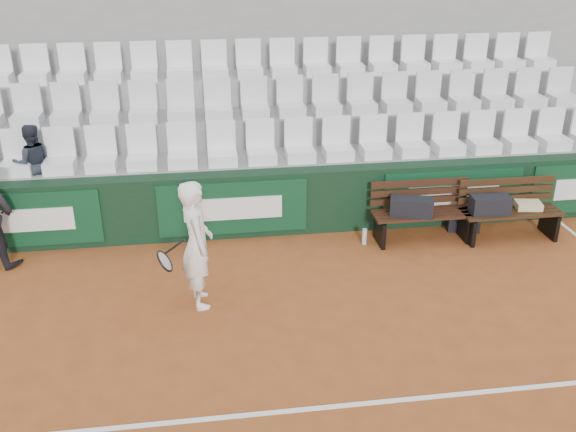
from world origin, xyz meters
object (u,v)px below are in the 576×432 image
object	(u,v)px
bench_left	(422,226)
water_bottle_far	(468,235)
bench_right	(509,224)
sports_bag_right	(490,205)
spectator_c	(28,134)
sports_bag_left	(411,207)
tennis_player	(197,244)
sports_bag_ground	(463,220)
water_bottle_near	(364,237)

from	to	relation	value
bench_left	water_bottle_far	size ratio (longest dim) A/B	6.22
bench_right	sports_bag_right	size ratio (longest dim) A/B	2.63
bench_right	water_bottle_far	world-z (taller)	bench_right
sports_bag_right	spectator_c	distance (m)	6.83
bench_right	sports_bag_left	distance (m)	1.58
sports_bag_right	tennis_player	xyz separation A→B (m)	(-4.29, -1.15, 0.24)
bench_right	sports_bag_ground	xyz separation A→B (m)	(-0.57, 0.38, -0.08)
sports_bag_right	spectator_c	bearing A→B (deg)	169.60
sports_bag_right	bench_left	bearing A→B (deg)	171.77
bench_right	water_bottle_near	distance (m)	2.21
bench_right	spectator_c	size ratio (longest dim) A/B	1.28
bench_left	sports_bag_left	bearing A→B (deg)	-166.97
sports_bag_right	sports_bag_ground	world-z (taller)	sports_bag_right
sports_bag_ground	bench_right	bearing A→B (deg)	-34.22
sports_bag_left	tennis_player	xyz separation A→B (m)	(-3.12, -1.25, 0.24)
sports_bag_left	sports_bag_right	world-z (taller)	same
bench_right	sports_bag_left	size ratio (longest dim) A/B	2.42
bench_right	sports_bag_right	bearing A→B (deg)	-176.19
sports_bag_right	spectator_c	xyz separation A→B (m)	(-6.65, 1.22, 1.00)
sports_bag_ground	spectator_c	xyz separation A→B (m)	(-6.44, 0.81, 1.44)
sports_bag_left	water_bottle_near	bearing A→B (deg)	177.18
sports_bag_right	water_bottle_far	size ratio (longest dim) A/B	2.36
sports_bag_ground	tennis_player	world-z (taller)	tennis_player
water_bottle_near	tennis_player	bearing A→B (deg)	-152.41
sports_bag_left	tennis_player	bearing A→B (deg)	-158.24
bench_left	bench_right	bearing A→B (deg)	-4.97
tennis_player	water_bottle_far	bearing A→B (deg)	15.69
sports_bag_ground	bench_left	bearing A→B (deg)	-160.56
spectator_c	sports_bag_right	bearing A→B (deg)	155.67
bench_left	water_bottle_near	distance (m)	0.88
bench_right	water_bottle_near	world-z (taller)	bench_right
sports_bag_left	spectator_c	size ratio (longest dim) A/B	0.53
water_bottle_near	tennis_player	world-z (taller)	tennis_player
bench_left	bench_right	distance (m)	1.33
sports_bag_ground	water_bottle_near	world-z (taller)	sports_bag_ground
bench_left	tennis_player	xyz separation A→B (m)	(-3.33, -1.29, 0.60)
water_bottle_near	bench_right	bearing A→B (deg)	-2.63
sports_bag_left	sports_bag_right	xyz separation A→B (m)	(1.17, -0.09, -0.00)
bench_right	tennis_player	bearing A→B (deg)	-165.80
sports_bag_left	water_bottle_near	distance (m)	0.82
sports_bag_left	tennis_player	distance (m)	3.37
sports_bag_left	water_bottle_near	xyz separation A→B (m)	(-0.67, 0.03, -0.46)
sports_bag_right	tennis_player	bearing A→B (deg)	-164.96
sports_bag_left	water_bottle_far	size ratio (longest dim) A/B	2.57
bench_right	tennis_player	size ratio (longest dim) A/B	0.91
bench_right	water_bottle_near	size ratio (longest dim) A/B	6.10
sports_bag_ground	tennis_player	size ratio (longest dim) A/B	0.29
bench_left	spectator_c	bearing A→B (deg)	169.23
sports_bag_ground	water_bottle_far	distance (m)	0.45
sports_bag_left	spectator_c	world-z (taller)	spectator_c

